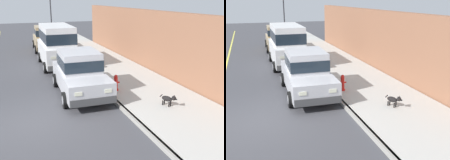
{
  "view_description": "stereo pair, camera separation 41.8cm",
  "coord_description": "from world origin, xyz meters",
  "views": [
    {
      "loc": [
        -0.57,
        -8.84,
        4.11
      ],
      "look_at": [
        3.22,
        1.25,
        0.85
      ],
      "focal_mm": 43.78,
      "sensor_mm": 36.0,
      "label": 1
    },
    {
      "loc": [
        -0.18,
        -8.98,
        4.11
      ],
      "look_at": [
        3.22,
        1.25,
        0.85
      ],
      "focal_mm": 43.78,
      "sensor_mm": 36.0,
      "label": 2
    }
  ],
  "objects": [
    {
      "name": "building_facade",
      "position": [
        7.1,
        6.13,
        1.72
      ],
      "size": [
        0.5,
        20.0,
        3.44
      ],
      "primitive_type": "cube",
      "color": "#8C5B42",
      "rests_on": "ground"
    },
    {
      "name": "curb",
      "position": [
        3.2,
        0.0,
        0.07
      ],
      "size": [
        0.16,
        64.0,
        0.14
      ],
      "primitive_type": "cube",
      "color": "gray",
      "rests_on": "ground"
    },
    {
      "name": "fire_hydrant",
      "position": [
        3.65,
        1.89,
        0.48
      ],
      "size": [
        0.34,
        0.24,
        0.72
      ],
      "color": "red",
      "rests_on": "sidewalk"
    },
    {
      "name": "dog_black",
      "position": [
        4.85,
        -0.52,
        0.43
      ],
      "size": [
        0.42,
        0.7,
        0.49
      ],
      "color": "black",
      "rests_on": "sidewalk"
    },
    {
      "name": "sidewalk",
      "position": [
        5.0,
        0.0,
        0.07
      ],
      "size": [
        3.6,
        64.0,
        0.14
      ],
      "primitive_type": "cube",
      "color": "#B7B5AD",
      "rests_on": "ground"
    },
    {
      "name": "street_lamp",
      "position": [
        3.55,
        19.38,
        2.91
      ],
      "size": [
        0.36,
        0.36,
        4.42
      ],
      "color": "#2D2D33",
      "rests_on": "sidewalk"
    },
    {
      "name": "car_silver_sedan",
      "position": [
        2.16,
        2.42,
        0.98
      ],
      "size": [
        2.14,
        4.65,
        1.92
      ],
      "color": "#BCBCC1",
      "rests_on": "ground"
    },
    {
      "name": "car_white_van",
      "position": [
        2.14,
        7.96,
        1.39
      ],
      "size": [
        2.17,
        4.91,
        2.52
      ],
      "color": "white",
      "rests_on": "ground"
    },
    {
      "name": "car_tan_sedan",
      "position": [
        2.2,
        13.77,
        0.98
      ],
      "size": [
        2.15,
        4.66,
        1.92
      ],
      "color": "tan",
      "rests_on": "ground"
    },
    {
      "name": "ground_plane",
      "position": [
        0.0,
        0.0,
        0.0
      ],
      "size": [
        80.0,
        80.0,
        0.0
      ],
      "primitive_type": "plane",
      "color": "#424247"
    }
  ]
}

